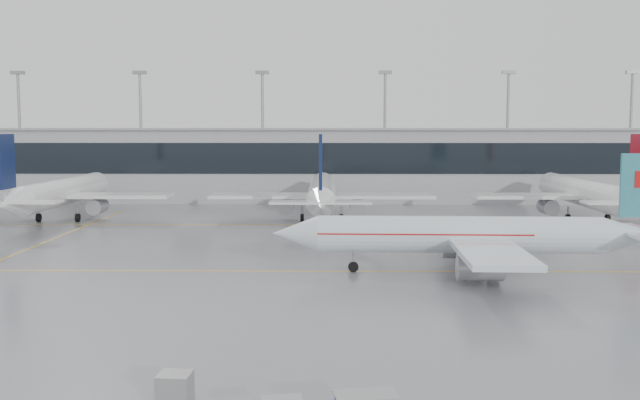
{
  "coord_description": "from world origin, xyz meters",
  "views": [
    {
      "loc": [
        0.85,
        -60.77,
        12.32
      ],
      "look_at": [
        0.0,
        12.0,
        5.0
      ],
      "focal_mm": 40.0,
      "sensor_mm": 36.0,
      "label": 1
    }
  ],
  "objects": [
    {
      "name": "terminal_glass",
      "position": [
        0.0,
        54.45,
        7.5
      ],
      "size": [
        180.0,
        0.2,
        5.0
      ],
      "primitive_type": "cube",
      "color": "black",
      "rests_on": "ground"
    },
    {
      "name": "terminal_roof",
      "position": [
        0.0,
        62.0,
        12.2
      ],
      "size": [
        182.0,
        16.0,
        0.4
      ],
      "primitive_type": "cube",
      "color": "gray",
      "rests_on": "ground"
    },
    {
      "name": "parked_jet_c",
      "position": [
        -0.0,
        33.69,
        3.71
      ],
      "size": [
        29.64,
        36.96,
        11.72
      ],
      "rotation": [
        0.0,
        0.0,
        1.57
      ],
      "color": "white",
      "rests_on": "ground"
    },
    {
      "name": "taxi_line_main",
      "position": [
        0.0,
        0.0,
        0.01
      ],
      "size": [
        120.0,
        0.25,
        0.01
      ],
      "primitive_type": "cube",
      "color": "gold",
      "rests_on": "ground"
    },
    {
      "name": "terminal",
      "position": [
        0.0,
        62.0,
        6.0
      ],
      "size": [
        180.0,
        15.0,
        12.0
      ],
      "primitive_type": "cube",
      "color": "#96979A",
      "rests_on": "ground"
    },
    {
      "name": "gse_unit",
      "position": [
        -6.0,
        -30.08,
        0.73
      ],
      "size": [
        1.54,
        1.44,
        1.46
      ],
      "primitive_type": "cube",
      "rotation": [
        0.0,
        0.0,
        -0.06
      ],
      "color": "gray",
      "rests_on": "ground"
    },
    {
      "name": "parked_jet_d",
      "position": [
        35.0,
        33.69,
        3.71
      ],
      "size": [
        29.64,
        36.96,
        11.72
      ],
      "rotation": [
        0.0,
        0.0,
        1.57
      ],
      "color": "white",
      "rests_on": "ground"
    },
    {
      "name": "light_masts",
      "position": [
        0.0,
        68.0,
        13.34
      ],
      "size": [
        156.4,
        1.0,
        22.6
      ],
      "color": "gray",
      "rests_on": "ground"
    },
    {
      "name": "taxi_line_cross",
      "position": [
        -30.0,
        15.0,
        0.01
      ],
      "size": [
        0.25,
        60.0,
        0.01
      ],
      "primitive_type": "cube",
      "color": "gold",
      "rests_on": "ground"
    },
    {
      "name": "air_canada_jet",
      "position": [
        13.29,
        -0.63,
        3.21
      ],
      "size": [
        33.62,
        26.08,
        10.25
      ],
      "rotation": [
        0.0,
        0.0,
        3.11
      ],
      "color": "silver",
      "rests_on": "ground"
    },
    {
      "name": "parked_jet_b",
      "position": [
        -35.0,
        33.69,
        3.71
      ],
      "size": [
        29.64,
        36.96,
        11.72
      ],
      "rotation": [
        0.0,
        0.0,
        1.57
      ],
      "color": "white",
      "rests_on": "ground"
    },
    {
      "name": "taxi_line_north",
      "position": [
        0.0,
        30.0,
        0.01
      ],
      "size": [
        120.0,
        0.25,
        0.01
      ],
      "primitive_type": "cube",
      "color": "gold",
      "rests_on": "ground"
    },
    {
      "name": "ground",
      "position": [
        0.0,
        0.0,
        0.0
      ],
      "size": [
        320.0,
        320.0,
        0.0
      ],
      "primitive_type": "plane",
      "color": "gray",
      "rests_on": "ground"
    }
  ]
}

